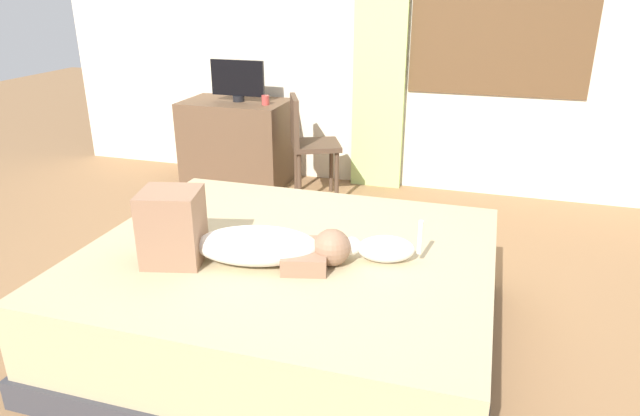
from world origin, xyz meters
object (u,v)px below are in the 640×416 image
object	(u,v)px
tv_monitor	(238,80)
cup	(265,100)
bed	(289,295)
person_lying	(235,239)
cat	(382,248)
chair_by_desk	(307,140)
desk	(237,143)

from	to	relation	value
tv_monitor	cup	world-z (taller)	tv_monitor
bed	person_lying	size ratio (longest dim) A/B	2.10
cat	chair_by_desk	size ratio (longest dim) A/B	0.41
tv_monitor	cup	size ratio (longest dim) A/B	6.12
tv_monitor	cup	bearing A→B (deg)	-14.05
chair_by_desk	desk	bearing A→B (deg)	163.28
chair_by_desk	tv_monitor	bearing A→B (deg)	162.40
cup	desk	bearing A→B (deg)	167.61
bed	cup	bearing A→B (deg)	114.48
person_lying	chair_by_desk	distance (m)	2.18
desk	cup	distance (m)	0.52
cat	tv_monitor	bearing A→B (deg)	127.92
cat	cup	xyz separation A→B (m)	(-1.41, 2.10, 0.21)
tv_monitor	person_lying	bearing A→B (deg)	-65.98
person_lying	tv_monitor	size ratio (longest dim) A/B	1.96
bed	desk	xyz separation A→B (m)	(-1.27, 2.17, 0.12)
tv_monitor	chair_by_desk	size ratio (longest dim) A/B	0.56
desk	tv_monitor	xyz separation A→B (m)	(0.04, -0.00, 0.55)
desk	tv_monitor	world-z (taller)	tv_monitor
cup	chair_by_desk	size ratio (longest dim) A/B	0.09
cat	desk	distance (m)	2.78
person_lying	cup	size ratio (longest dim) A/B	11.96
person_lying	desk	bearing A→B (deg)	114.79
cat	cup	world-z (taller)	cup
person_lying	cat	distance (m)	0.67
person_lying	desk	size ratio (longest dim) A/B	1.04
cat	person_lying	bearing A→B (deg)	-162.89
desk	cup	world-z (taller)	cup
person_lying	cup	bearing A→B (deg)	108.67
cup	chair_by_desk	xyz separation A→B (m)	(0.41, -0.15, -0.27)
bed	cat	size ratio (longest dim) A/B	5.58
chair_by_desk	bed	bearing A→B (deg)	-74.46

